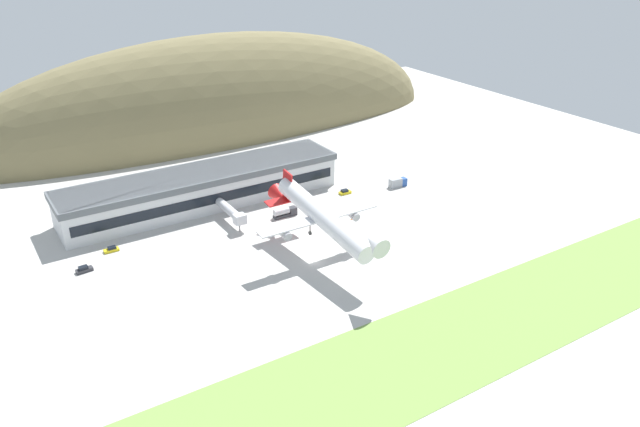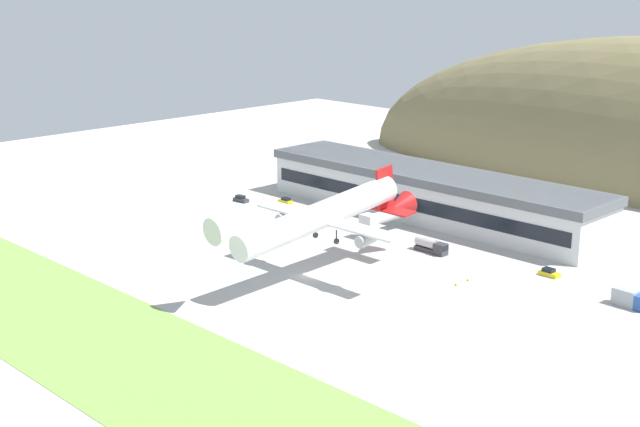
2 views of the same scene
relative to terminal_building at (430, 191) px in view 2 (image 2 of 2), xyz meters
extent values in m
plane|color=#B7B5AF|center=(10.51, -50.38, -6.50)|extent=(348.84, 348.84, 0.00)
cube|color=#759947|center=(10.51, -95.58, -6.46)|extent=(313.95, 29.27, 0.08)
cube|color=silver|center=(0.00, 0.02, -0.76)|extent=(89.11, 17.50, 11.46)
cube|color=#565B60|center=(0.00, 0.02, 3.94)|extent=(90.31, 18.70, 2.06)
cube|color=black|center=(0.00, -8.78, -1.34)|extent=(85.55, 0.16, 3.21)
cylinder|color=silver|center=(1.65, -16.10, -2.50)|extent=(2.60, 14.74, 2.60)
cube|color=silver|center=(1.65, -23.47, -2.50)|extent=(3.38, 2.86, 2.86)
cylinder|color=slate|center=(1.65, -22.97, -4.50)|extent=(0.36, 0.36, 4.00)
cylinder|color=silver|center=(13.28, -50.51, 6.12)|extent=(5.12, 39.79, 9.34)
cone|color=silver|center=(13.28, -72.93, 8.55)|extent=(5.02, 6.14, 5.59)
cone|color=red|center=(13.28, -27.59, 3.64)|extent=(5.02, 7.16, 5.70)
cube|color=red|center=(13.28, -31.66, 8.38)|extent=(0.50, 5.51, 9.04)
cube|color=red|center=(13.28, -31.40, 4.05)|extent=(13.31, 3.60, 0.74)
cube|color=silver|center=(13.28, -48.55, 5.01)|extent=(35.64, 3.63, 0.83)
cylinder|color=#9E9EA3|center=(2.59, -49.09, 3.52)|extent=(2.30, 3.83, 2.67)
cylinder|color=#9E9EA3|center=(23.97, -49.09, 3.52)|extent=(2.30, 3.83, 2.67)
cylinder|color=#2D2D2D|center=(10.46, -48.55, 2.50)|extent=(0.28, 0.28, 2.20)
cylinder|color=#2D2D2D|center=(10.46, -48.55, 1.40)|extent=(0.45, 1.10, 1.10)
cylinder|color=#2D2D2D|center=(16.09, -48.55, 2.50)|extent=(0.28, 0.28, 2.20)
cylinder|color=#2D2D2D|center=(16.09, -48.55, 1.40)|extent=(0.45, 1.10, 1.10)
cylinder|color=#2D2D2D|center=(13.28, -64.25, 4.31)|extent=(0.22, 0.22, 1.98)
cylinder|color=#2D2D2D|center=(13.28, -64.25, 3.32)|extent=(0.30, 0.82, 0.82)
cube|color=#333338|center=(-42.94, -22.76, -6.04)|extent=(4.38, 2.09, 0.91)
cube|color=black|center=(-43.15, -22.78, -5.21)|extent=(2.45, 1.68, 0.75)
cube|color=gold|center=(-33.97, -15.54, -6.11)|extent=(4.09, 1.75, 0.78)
cube|color=black|center=(-33.77, -15.54, -5.40)|extent=(2.26, 1.46, 0.64)
cube|color=gold|center=(43.25, -17.20, -6.08)|extent=(4.10, 2.06, 0.83)
cube|color=black|center=(43.05, -17.19, -5.32)|extent=(2.28, 1.70, 0.68)
cube|color=#999EA3|center=(61.05, -21.67, -4.97)|extent=(4.43, 2.53, 3.06)
cube|color=#333338|center=(20.29, -21.74, -5.25)|extent=(2.46, 2.23, 2.50)
cube|color=black|center=(21.54, -21.75, -4.80)|extent=(0.10, 1.87, 1.10)
cube|color=#38383D|center=(16.48, -21.69, -6.05)|extent=(5.20, 2.04, 0.90)
cylinder|color=#B7B7BC|center=(16.48, -21.69, -4.55)|extent=(4.94, 2.15, 2.09)
cube|color=orange|center=(33.80, -30.79, -6.48)|extent=(0.52, 0.52, 0.03)
cone|color=orange|center=(33.80, -30.79, -6.19)|extent=(0.40, 0.40, 0.55)
cube|color=orange|center=(33.80, -34.55, -6.48)|extent=(0.52, 0.52, 0.03)
cone|color=orange|center=(33.80, -34.55, -6.19)|extent=(0.40, 0.40, 0.55)
camera|label=1|loc=(-65.66, -174.32, 77.48)|focal=35.00mm
camera|label=2|loc=(127.60, -163.77, 50.78)|focal=50.00mm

